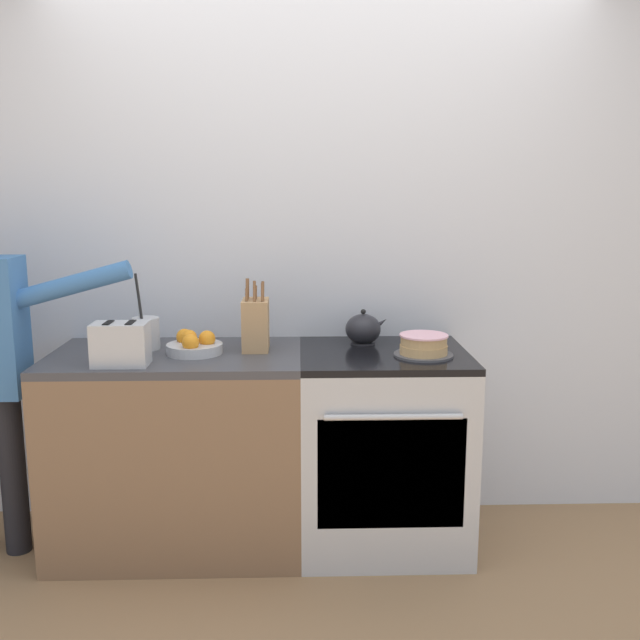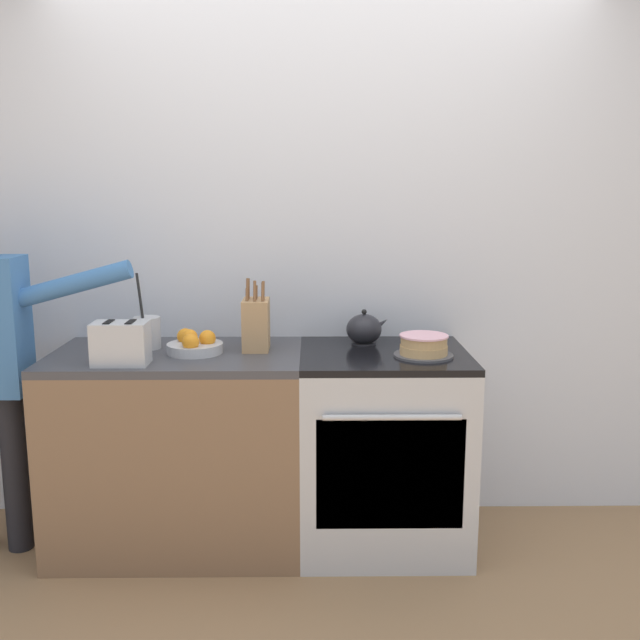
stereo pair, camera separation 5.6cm
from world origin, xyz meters
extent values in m
plane|color=#93704C|center=(0.00, 0.00, 0.00)|extent=(16.00, 16.00, 0.00)
cube|color=silver|center=(0.00, 0.68, 1.30)|extent=(8.00, 0.04, 2.60)
cube|color=brown|center=(-0.65, 0.33, 0.43)|extent=(1.10, 0.66, 0.86)
cube|color=#3D3D42|center=(-0.65, 0.33, 0.87)|extent=(1.10, 0.66, 0.03)
cube|color=#B7BABF|center=(0.27, 0.33, 0.43)|extent=(0.74, 0.66, 0.86)
cube|color=black|center=(0.27, 0.01, 0.45)|extent=(0.61, 0.01, 0.47)
cylinder|color=#B7BABF|center=(0.27, -0.02, 0.70)|extent=(0.56, 0.02, 0.02)
cube|color=black|center=(0.27, 0.33, 0.88)|extent=(0.74, 0.66, 0.03)
cylinder|color=#4C4C51|center=(0.43, 0.24, 0.90)|extent=(0.26, 0.26, 0.01)
cylinder|color=tan|center=(0.43, 0.24, 0.92)|extent=(0.20, 0.20, 0.04)
cylinder|color=tan|center=(0.43, 0.24, 0.96)|extent=(0.20, 0.20, 0.04)
cylinder|color=#EFB2C1|center=(0.43, 0.24, 0.98)|extent=(0.21, 0.21, 0.01)
cylinder|color=#232328|center=(0.20, 0.49, 0.90)|extent=(0.11, 0.11, 0.01)
ellipsoid|color=#232328|center=(0.20, 0.49, 0.96)|extent=(0.16, 0.16, 0.14)
cone|color=#232328|center=(0.27, 0.49, 0.99)|extent=(0.08, 0.04, 0.07)
sphere|color=black|center=(0.20, 0.49, 1.04)|extent=(0.02, 0.02, 0.02)
cube|color=tan|center=(-0.29, 0.38, 1.00)|extent=(0.12, 0.17, 0.23)
cylinder|color=brown|center=(-0.33, 0.34, 1.15)|extent=(0.01, 0.03, 0.06)
cylinder|color=brown|center=(-0.29, 0.34, 1.16)|extent=(0.01, 0.04, 0.09)
cylinder|color=brown|center=(-0.26, 0.34, 1.16)|extent=(0.01, 0.04, 0.08)
cylinder|color=brown|center=(-0.33, 0.37, 1.16)|extent=(0.01, 0.04, 0.10)
cylinder|color=brown|center=(-0.29, 0.38, 1.15)|extent=(0.01, 0.03, 0.06)
cylinder|color=brown|center=(-0.26, 0.38, 1.16)|extent=(0.01, 0.04, 0.08)
cylinder|color=brown|center=(-0.33, 0.41, 1.16)|extent=(0.01, 0.04, 0.09)
cylinder|color=brown|center=(-0.29, 0.42, 1.15)|extent=(0.01, 0.03, 0.06)
cylinder|color=#B7BABF|center=(-0.79, 0.41, 0.96)|extent=(0.12, 0.12, 0.14)
cylinder|color=#B7BABF|center=(-0.81, 0.40, 1.07)|extent=(0.03, 0.06, 0.26)
cylinder|color=black|center=(-0.80, 0.39, 1.09)|extent=(0.05, 0.06, 0.29)
cylinder|color=#B7BABF|center=(-0.56, 0.32, 0.91)|extent=(0.24, 0.24, 0.04)
sphere|color=orange|center=(-0.56, 0.25, 0.96)|extent=(0.07, 0.07, 0.07)
sphere|color=orange|center=(-0.59, 0.35, 0.95)|extent=(0.07, 0.07, 0.07)
sphere|color=orange|center=(-0.50, 0.32, 0.96)|extent=(0.07, 0.07, 0.07)
sphere|color=orange|center=(-0.61, 0.37, 0.96)|extent=(0.07, 0.07, 0.07)
cube|color=#B7BABF|center=(-0.83, 0.11, 0.98)|extent=(0.22, 0.14, 0.18)
cube|color=black|center=(-0.87, 0.11, 1.07)|extent=(0.03, 0.10, 0.00)
cube|color=black|center=(-0.78, 0.11, 1.07)|extent=(0.03, 0.10, 0.00)
cube|color=black|center=(-0.95, 0.11, 1.01)|extent=(0.02, 0.02, 0.01)
cylinder|color=black|center=(-1.36, 0.26, 0.36)|extent=(0.11, 0.11, 0.72)
cylinder|color=#3D70AD|center=(-1.06, 0.26, 1.20)|extent=(0.51, 0.08, 0.21)
camera|label=1|loc=(-0.10, -2.73, 1.61)|focal=40.00mm
camera|label=2|loc=(-0.05, -2.74, 1.61)|focal=40.00mm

